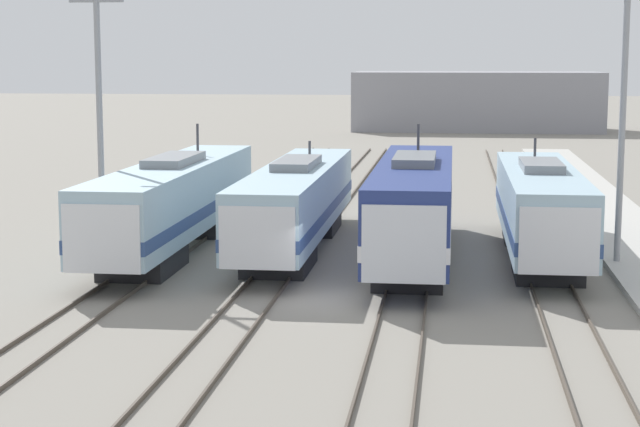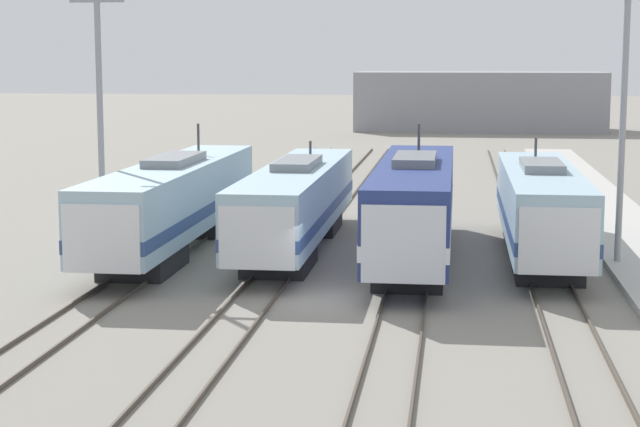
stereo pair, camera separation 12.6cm
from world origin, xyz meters
name	(u,v)px [view 2 (the right image)]	position (x,y,z in m)	size (l,w,h in m)	color
ground_plane	(329,300)	(0.00, 0.00, 0.00)	(400.00, 400.00, 0.00)	gray
rail_pair_far_left	(112,292)	(-7.72, 0.00, 0.07)	(1.51, 120.00, 0.15)	#4C4238
rail_pair_center_left	(256,296)	(-2.57, 0.00, 0.07)	(1.51, 120.00, 0.15)	#4C4238
rail_pair_center_right	(405,300)	(2.57, 0.00, 0.07)	(1.51, 120.00, 0.15)	#4C4238
rail_pair_far_right	(559,305)	(7.72, 0.00, 0.07)	(1.51, 120.00, 0.15)	#4C4238
locomotive_far_left	(172,203)	(-7.72, 8.18, 2.12)	(3.01, 19.53, 5.20)	#232326
locomotive_center_left	(296,204)	(-2.57, 9.27, 2.03)	(2.96, 19.01, 4.37)	#232326
locomotive_center_right	(414,208)	(2.57, 7.18, 2.23)	(3.03, 18.18, 5.35)	black
locomotive_far_right	(541,210)	(7.72, 8.39, 2.08)	(2.97, 16.59, 4.72)	#232326
catenary_tower_left	(100,105)	(-10.45, 7.29, 6.31)	(2.27, 0.25, 11.99)	gray
catenary_tower_right	(623,108)	(10.65, 7.29, 6.31)	(2.27, 0.25, 11.99)	gray
depot_building	(479,101)	(6.65, 88.01, 3.29)	(27.66, 11.76, 6.59)	gray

